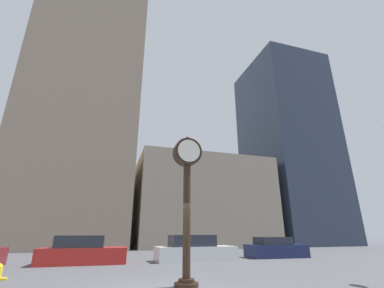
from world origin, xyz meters
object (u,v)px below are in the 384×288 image
(car_red, at_px, (83,252))
(car_navy, at_px, (275,249))
(car_white, at_px, (195,250))
(street_clock, at_px, (187,185))

(car_red, relative_size, car_navy, 1.10)
(car_white, xyz_separation_m, car_navy, (5.88, 0.47, -0.05))
(car_navy, bearing_deg, street_clock, -134.78)
(street_clock, xyz_separation_m, car_white, (2.57, 7.23, -2.53))
(car_red, distance_m, car_navy, 12.12)
(car_red, bearing_deg, car_white, -0.50)
(street_clock, bearing_deg, car_red, 116.43)
(street_clock, xyz_separation_m, car_red, (-3.66, 7.37, -2.54))
(car_white, relative_size, car_navy, 1.19)
(street_clock, relative_size, car_navy, 1.23)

